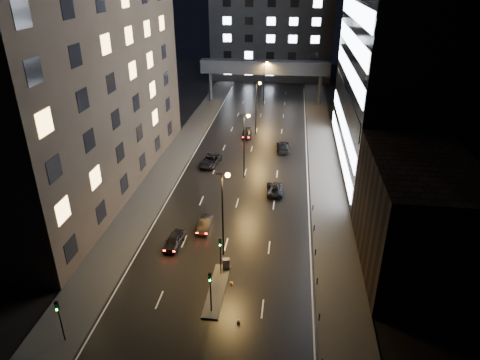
# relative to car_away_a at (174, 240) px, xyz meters

# --- Properties ---
(ground) EXTENTS (160.00, 160.00, 0.00)m
(ground) POSITION_rel_car_away_a_xyz_m (5.92, 30.96, -0.70)
(ground) COLOR black
(ground) RESTS_ON ground
(sidewalk_left) EXTENTS (5.00, 110.00, 0.15)m
(sidewalk_left) POSITION_rel_car_away_a_xyz_m (-6.58, 25.96, -0.63)
(sidewalk_left) COLOR #383533
(sidewalk_left) RESTS_ON ground
(sidewalk_right) EXTENTS (5.00, 110.00, 0.15)m
(sidewalk_right) POSITION_rel_car_away_a_xyz_m (18.42, 25.96, -0.63)
(sidewalk_right) COLOR #383533
(sidewalk_right) RESTS_ON ground
(building_left) EXTENTS (15.00, 48.00, 40.00)m
(building_left) POSITION_rel_car_away_a_xyz_m (-16.58, 14.96, 19.30)
(building_left) COLOR #2D2319
(building_left) RESTS_ON ground
(building_right_low) EXTENTS (10.00, 18.00, 12.00)m
(building_right_low) POSITION_rel_car_away_a_xyz_m (25.92, -0.04, 5.30)
(building_right_low) COLOR black
(building_right_low) RESTS_ON ground
(building_right_glass) EXTENTS (20.00, 36.00, 45.00)m
(building_right_glass) POSITION_rel_car_away_a_xyz_m (30.92, 26.96, 21.80)
(building_right_glass) COLOR black
(building_right_glass) RESTS_ON ground
(building_far) EXTENTS (34.00, 14.00, 25.00)m
(building_far) POSITION_rel_car_away_a_xyz_m (5.92, 88.96, 11.80)
(building_far) COLOR #333335
(building_far) RESTS_ON ground
(skybridge) EXTENTS (30.00, 3.00, 10.00)m
(skybridge) POSITION_rel_car_away_a_xyz_m (5.92, 60.96, 7.64)
(skybridge) COLOR #333335
(skybridge) RESTS_ON ground
(median_island) EXTENTS (1.60, 8.00, 0.15)m
(median_island) POSITION_rel_car_away_a_xyz_m (6.22, -7.04, -0.63)
(median_island) COLOR #383533
(median_island) RESTS_ON ground
(traffic_signal_near) EXTENTS (0.28, 0.34, 4.40)m
(traffic_signal_near) POSITION_rel_car_away_a_xyz_m (6.22, -4.54, 2.39)
(traffic_signal_near) COLOR black
(traffic_signal_near) RESTS_ON median_island
(traffic_signal_far) EXTENTS (0.28, 0.34, 4.40)m
(traffic_signal_far) POSITION_rel_car_away_a_xyz_m (6.22, -10.04, 2.39)
(traffic_signal_far) COLOR black
(traffic_signal_far) RESTS_ON median_island
(traffic_signal_corner) EXTENTS (0.28, 0.34, 4.40)m
(traffic_signal_corner) POSITION_rel_car_away_a_xyz_m (-5.58, -15.04, 2.24)
(traffic_signal_corner) COLOR black
(traffic_signal_corner) RESTS_ON ground
(bollard_row) EXTENTS (0.12, 25.12, 0.90)m
(bollard_row) POSITION_rel_car_away_a_xyz_m (16.12, -2.54, -0.25)
(bollard_row) COLOR black
(bollard_row) RESTS_ON ground
(streetlight_near) EXTENTS (1.45, 0.50, 10.15)m
(streetlight_near) POSITION_rel_car_away_a_xyz_m (6.08, -1.04, 5.80)
(streetlight_near) COLOR black
(streetlight_near) RESTS_ON ground
(streetlight_mid_a) EXTENTS (1.45, 0.50, 10.15)m
(streetlight_mid_a) POSITION_rel_car_away_a_xyz_m (6.08, 18.96, 5.80)
(streetlight_mid_a) COLOR black
(streetlight_mid_a) RESTS_ON ground
(streetlight_mid_b) EXTENTS (1.45, 0.50, 10.15)m
(streetlight_mid_b) POSITION_rel_car_away_a_xyz_m (6.08, 38.96, 5.80)
(streetlight_mid_b) COLOR black
(streetlight_mid_b) RESTS_ON ground
(streetlight_far) EXTENTS (1.45, 0.50, 10.15)m
(streetlight_far) POSITION_rel_car_away_a_xyz_m (6.08, 58.96, 5.80)
(streetlight_far) COLOR black
(streetlight_far) RESTS_ON ground
(car_away_a) EXTENTS (2.06, 4.27, 1.41)m
(car_away_a) POSITION_rel_car_away_a_xyz_m (0.00, 0.00, 0.00)
(car_away_a) COLOR black
(car_away_a) RESTS_ON ground
(car_away_b) EXTENTS (1.55, 4.11, 1.34)m
(car_away_b) POSITION_rel_car_away_a_xyz_m (2.85, 3.95, -0.03)
(car_away_b) COLOR black
(car_away_b) RESTS_ON ground
(car_away_c) EXTENTS (3.21, 5.85, 1.55)m
(car_away_c) POSITION_rel_car_away_a_xyz_m (-0.06, 22.98, 0.07)
(car_away_c) COLOR black
(car_away_c) RESTS_ON ground
(car_away_d) EXTENTS (2.18, 4.56, 1.28)m
(car_away_d) POSITION_rel_car_away_a_xyz_m (4.42, 36.89, -0.06)
(car_away_d) COLOR black
(car_away_d) RESTS_ON ground
(car_toward_a) EXTENTS (2.54, 4.91, 1.32)m
(car_toward_a) POSITION_rel_car_away_a_xyz_m (10.82, 14.54, -0.04)
(car_toward_a) COLOR black
(car_toward_a) RESTS_ON ground
(car_toward_b) EXTENTS (2.55, 5.45, 1.54)m
(car_toward_b) POSITION_rel_car_away_a_xyz_m (11.45, 30.89, 0.07)
(car_toward_b) COLOR black
(car_toward_b) RESTS_ON ground
(utility_cabinet) EXTENTS (0.83, 0.71, 1.17)m
(utility_cabinet) POSITION_rel_car_away_a_xyz_m (6.62, -3.57, 0.03)
(utility_cabinet) COLOR #4D4D50
(utility_cabinet) RESTS_ON median_island
(cone_a) EXTENTS (0.39, 0.39, 0.49)m
(cone_a) POSITION_rel_car_away_a_xyz_m (7.53, -6.04, -0.46)
(cone_a) COLOR orange
(cone_a) RESTS_ON ground
(cone_b) EXTENTS (0.50, 0.50, 0.47)m
(cone_b) POSITION_rel_car_away_a_xyz_m (8.92, -11.17, -0.47)
(cone_b) COLOR #EA5F0C
(cone_b) RESTS_ON ground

